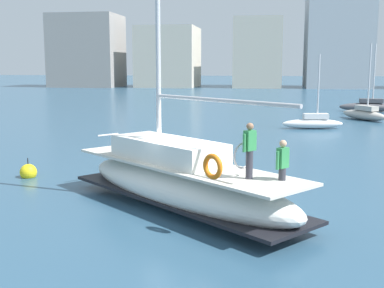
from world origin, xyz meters
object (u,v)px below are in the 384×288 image
(moored_sloop_near, at_px, (368,106))
(moored_sloop_far, at_px, (313,122))
(moored_catamaran, at_px, (364,114))
(mooring_buoy, at_px, (28,172))
(main_sailboat, at_px, (181,181))

(moored_sloop_near, height_order, moored_sloop_far, moored_sloop_near)
(moored_catamaran, bearing_deg, moored_sloop_near, 77.47)
(moored_sloop_far, xyz_separation_m, mooring_buoy, (-12.93, -18.11, -0.26))
(main_sailboat, relative_size, moored_catamaran, 1.92)
(main_sailboat, xyz_separation_m, mooring_buoy, (-7.05, 3.36, -0.69))
(moored_sloop_near, height_order, mooring_buoy, moored_sloop_near)
(moored_catamaran, distance_m, mooring_buoy, 30.46)
(main_sailboat, bearing_deg, moored_sloop_near, 71.03)
(moored_sloop_far, bearing_deg, moored_catamaran, 54.50)
(main_sailboat, distance_m, moored_sloop_far, 22.27)
(moored_sloop_far, bearing_deg, mooring_buoy, -125.51)
(main_sailboat, bearing_deg, mooring_buoy, 154.53)
(main_sailboat, xyz_separation_m, moored_sloop_near, (12.41, 36.10, -0.34))
(moored_sloop_far, bearing_deg, main_sailboat, -105.30)
(moored_catamaran, height_order, mooring_buoy, moored_catamaran)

